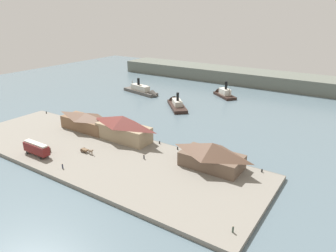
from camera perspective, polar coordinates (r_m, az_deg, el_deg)
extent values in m
plane|color=slate|center=(120.14, -5.06, -1.65)|extent=(320.00, 320.00, 0.00)
cube|color=gray|center=(105.16, -12.55, -5.08)|extent=(110.00, 36.00, 1.20)
cube|color=#666159|center=(117.39, -6.16, -1.97)|extent=(110.00, 0.80, 1.00)
cube|color=brown|center=(125.29, -14.58, 0.43)|extent=(20.78, 8.09, 4.72)
pyramid|color=brown|center=(124.22, -14.71, 1.89)|extent=(21.20, 8.50, 2.00)
cube|color=#998466|center=(112.42, -8.07, -1.18)|extent=(20.40, 7.74, 5.58)
pyramid|color=maroon|center=(110.85, -8.18, 0.99)|extent=(20.81, 8.13, 3.46)
cube|color=brown|center=(93.73, 7.95, -6.20)|extent=(17.99, 9.54, 4.22)
pyramid|color=brown|center=(92.09, 8.07, -4.06)|extent=(18.35, 10.02, 3.46)
cube|color=maroon|center=(108.22, -22.85, -3.79)|extent=(10.24, 2.60, 2.93)
cube|color=beige|center=(107.57, -22.98, -2.96)|extent=(9.83, 1.82, 0.50)
cylinder|color=black|center=(106.84, -21.05, -4.98)|extent=(0.90, 0.18, 0.90)
cylinder|color=black|center=(105.56, -22.18, -5.45)|extent=(0.90, 0.18, 0.90)
cylinder|color=black|center=(112.40, -23.22, -4.02)|extent=(0.90, 0.18, 0.90)
cylinder|color=black|center=(111.19, -24.31, -4.46)|extent=(0.90, 0.18, 0.90)
cube|color=brown|center=(106.06, -14.95, -4.20)|extent=(2.58, 1.29, 0.50)
cylinder|color=#4C3828|center=(107.09, -14.96, -4.11)|extent=(1.20, 0.10, 1.20)
cylinder|color=#4C3828|center=(106.33, -15.48, -4.34)|extent=(1.20, 0.10, 1.20)
ellipsoid|color=#7A6651|center=(104.09, -13.97, -4.44)|extent=(2.00, 0.70, 0.90)
ellipsoid|color=#7A6651|center=(103.12, -13.58, -4.31)|extent=(0.70, 0.32, 0.44)
cylinder|color=#7A6651|center=(104.05, -13.63, -4.78)|extent=(0.16, 0.16, 1.00)
cylinder|color=#7A6651|center=(103.81, -13.79, -4.86)|extent=(0.16, 0.16, 1.00)
cylinder|color=#7A6651|center=(104.87, -14.09, -4.62)|extent=(0.16, 0.16, 1.00)
cylinder|color=#7A6651|center=(104.64, -14.25, -4.69)|extent=(0.16, 0.16, 1.00)
cylinder|color=#232328|center=(98.43, -4.40, -5.63)|extent=(0.39, 0.39, 1.33)
sphere|color=#CCA889|center=(98.09, -4.42, -5.22)|extent=(0.24, 0.24, 0.24)
cylinder|color=#3D4C42|center=(70.18, 11.74, -17.99)|extent=(0.40, 0.40, 1.38)
sphere|color=#CCA889|center=(69.68, 11.79, -17.47)|extent=(0.25, 0.25, 0.25)
cylinder|color=#33384C|center=(97.53, -18.66, -6.98)|extent=(0.41, 0.41, 1.39)
sphere|color=#CCA889|center=(97.17, -18.72, -6.55)|extent=(0.25, 0.25, 0.25)
cylinder|color=#4C3D33|center=(109.79, -20.66, -4.10)|extent=(0.39, 0.39, 1.35)
sphere|color=#CCA889|center=(109.48, -20.71, -3.72)|extent=(0.25, 0.25, 0.25)
cylinder|color=black|center=(104.57, 1.76, -4.07)|extent=(0.44, 0.44, 0.90)
cylinder|color=black|center=(94.62, 16.74, -7.79)|extent=(0.44, 0.44, 0.90)
cylinder|color=black|center=(109.02, -1.56, -3.01)|extent=(0.44, 0.44, 0.90)
cylinder|color=black|center=(151.06, -21.30, 2.32)|extent=(0.44, 0.44, 0.90)
cube|color=#514C47|center=(181.26, -5.05, 6.25)|extent=(24.65, 10.65, 1.69)
cone|color=#514C47|center=(172.47, -2.49, 5.58)|extent=(5.30, 6.05, 5.28)
cube|color=beige|center=(180.70, -5.08, 6.97)|extent=(13.00, 6.38, 2.99)
cylinder|color=black|center=(181.06, -5.41, 8.08)|extent=(1.45, 1.45, 3.76)
cylinder|color=brown|center=(186.00, -6.51, 7.55)|extent=(0.24, 0.24, 4.49)
cube|color=black|center=(175.45, 10.29, 5.47)|extent=(16.29, 14.57, 1.37)
cone|color=black|center=(182.21, 9.10, 6.10)|extent=(5.63, 6.09, 5.50)
cube|color=silver|center=(174.91, 10.33, 6.18)|extent=(8.05, 7.49, 3.08)
cylinder|color=black|center=(173.41, 10.53, 7.30)|extent=(1.38, 1.38, 4.34)
cylinder|color=brown|center=(170.74, 11.11, 5.99)|extent=(0.24, 0.24, 4.29)
cube|color=black|center=(152.90, 1.67, 3.61)|extent=(18.60, 19.33, 1.52)
cone|color=black|center=(162.55, 0.99, 4.64)|extent=(6.71, 6.61, 5.75)
cube|color=beige|center=(152.34, 1.68, 4.33)|extent=(8.71, 8.99, 2.48)
cylinder|color=black|center=(150.45, 1.77, 5.37)|extent=(1.28, 1.28, 3.88)
cube|color=#60665B|center=(212.65, 13.84, 8.73)|extent=(180.00, 24.00, 8.00)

